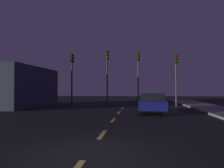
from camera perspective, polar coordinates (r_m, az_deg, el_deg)
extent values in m
plane|color=black|center=(12.74, 0.61, -8.98)|extent=(80.00, 80.00, 0.00)
cube|color=#EACC4C|center=(8.43, -2.51, -12.93)|extent=(0.16, 1.60, 0.01)
cube|color=#EACC4C|center=(12.15, 0.32, -9.34)|extent=(0.16, 1.60, 0.01)
cube|color=#EACC4C|center=(15.90, 1.79, -7.43)|extent=(0.16, 1.60, 0.01)
cube|color=#EACC4C|center=(19.68, 2.70, -6.24)|extent=(0.16, 1.60, 0.01)
cylinder|color=black|center=(22.21, -10.37, 1.07)|extent=(0.14, 0.14, 5.22)
cube|color=black|center=(22.40, -10.35, 6.59)|extent=(0.32, 0.24, 0.90)
sphere|color=red|center=(22.29, -10.47, 7.41)|extent=(0.20, 0.20, 0.20)
sphere|color=#3F2D0C|center=(22.25, -10.47, 6.65)|extent=(0.20, 0.20, 0.20)
sphere|color=#0C3319|center=(22.21, -10.47, 5.88)|extent=(0.20, 0.20, 0.20)
cylinder|color=#2D2D30|center=(21.46, -1.26, 1.48)|extent=(0.14, 0.14, 5.48)
cube|color=#382D0C|center=(21.69, -1.26, 7.53)|extent=(0.32, 0.24, 0.90)
sphere|color=#3F0C0C|center=(21.58, -1.32, 8.38)|extent=(0.20, 0.20, 0.20)
sphere|color=#3F2D0C|center=(21.53, -1.32, 7.60)|extent=(0.20, 0.20, 0.20)
sphere|color=#19D84C|center=(21.49, -1.32, 6.81)|extent=(0.20, 0.20, 0.20)
cylinder|color=#4C4C51|center=(21.26, 6.83, 1.26)|extent=(0.14, 0.14, 5.29)
cube|color=#382D0C|center=(21.47, 6.81, 7.12)|extent=(0.32, 0.24, 0.90)
sphere|color=red|center=(21.36, 6.81, 7.98)|extent=(0.20, 0.20, 0.20)
sphere|color=#3F2D0C|center=(21.31, 6.81, 7.18)|extent=(0.20, 0.20, 0.20)
sphere|color=#0C3319|center=(21.27, 6.82, 6.38)|extent=(0.20, 0.20, 0.20)
cylinder|color=#4C4C51|center=(21.57, 16.30, 0.85)|extent=(0.14, 0.14, 4.98)
cube|color=#382D0C|center=(21.74, 16.27, 6.22)|extent=(0.32, 0.24, 0.90)
sphere|color=red|center=(21.63, 16.34, 7.07)|extent=(0.20, 0.20, 0.20)
sphere|color=#3F2D0C|center=(21.59, 16.34, 6.28)|extent=(0.20, 0.20, 0.20)
sphere|color=#0C3319|center=(21.55, 16.35, 5.49)|extent=(0.20, 0.20, 0.20)
cube|color=navy|center=(15.83, 10.43, -5.21)|extent=(2.02, 4.06, 0.59)
cube|color=black|center=(15.60, 10.44, -3.25)|extent=(1.69, 1.87, 0.50)
cylinder|color=black|center=(17.29, 7.52, -5.87)|extent=(0.25, 0.65, 0.64)
cylinder|color=black|center=(17.32, 13.17, -5.84)|extent=(0.25, 0.65, 0.64)
cylinder|color=black|center=(14.43, 7.15, -6.79)|extent=(0.25, 0.65, 0.64)
cylinder|color=black|center=(14.46, 13.93, -6.75)|extent=(0.25, 0.65, 0.64)
cube|color=#333847|center=(23.41, -22.95, -0.68)|extent=(4.41, 9.26, 3.82)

